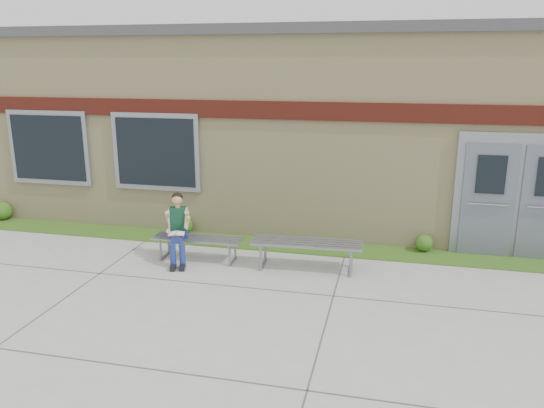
# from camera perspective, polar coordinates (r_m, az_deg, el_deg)

# --- Properties ---
(ground) EXTENTS (80.00, 80.00, 0.00)m
(ground) POSITION_cam_1_polar(r_m,az_deg,el_deg) (8.07, -0.98, -10.67)
(ground) COLOR #9E9E99
(ground) RESTS_ON ground
(grass_strip) EXTENTS (16.00, 0.80, 0.02)m
(grass_strip) POSITION_cam_1_polar(r_m,az_deg,el_deg) (10.41, 2.49, -4.54)
(grass_strip) COLOR #294F15
(grass_strip) RESTS_ON ground
(school_building) EXTENTS (16.20, 6.22, 4.20)m
(school_building) POSITION_cam_1_polar(r_m,az_deg,el_deg) (13.23, 5.33, 8.93)
(school_building) COLOR beige
(school_building) RESTS_ON ground
(bench_left) EXTENTS (1.64, 0.48, 0.42)m
(bench_left) POSITION_cam_1_polar(r_m,az_deg,el_deg) (9.74, -7.98, -4.12)
(bench_left) COLOR gray
(bench_left) RESTS_ON ground
(bench_right) EXTENTS (1.95, 0.64, 0.50)m
(bench_right) POSITION_cam_1_polar(r_m,az_deg,el_deg) (9.22, 3.74, -4.73)
(bench_right) COLOR gray
(bench_right) RESTS_ON ground
(girl) EXTENTS (0.53, 0.79, 1.26)m
(girl) POSITION_cam_1_polar(r_m,az_deg,el_deg) (9.58, -10.09, -2.46)
(girl) COLOR navy
(girl) RESTS_ON ground
(shrub_west) EXTENTS (0.41, 0.41, 0.41)m
(shrub_west) POSITION_cam_1_polar(r_m,az_deg,el_deg) (13.50, -26.98, -0.65)
(shrub_west) COLOR #294F15
(shrub_west) RESTS_ON grass_strip
(shrub_mid) EXTENTS (0.34, 0.34, 0.34)m
(shrub_mid) POSITION_cam_1_polar(r_m,az_deg,el_deg) (11.24, -9.39, -2.27)
(shrub_mid) COLOR #294F15
(shrub_mid) RESTS_ON grass_strip
(shrub_east) EXTENTS (0.33, 0.33, 0.33)m
(shrub_east) POSITION_cam_1_polar(r_m,az_deg,el_deg) (10.46, 16.03, -4.04)
(shrub_east) COLOR #294F15
(shrub_east) RESTS_ON grass_strip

